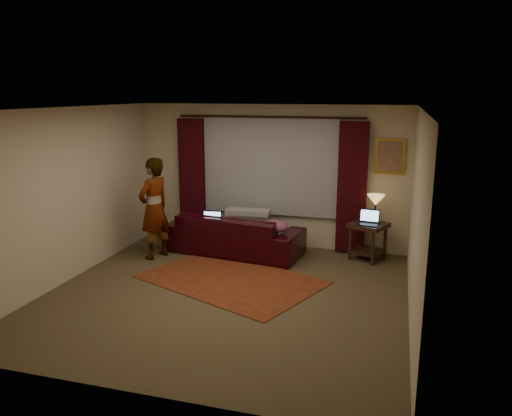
{
  "coord_description": "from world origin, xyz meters",
  "views": [
    {
      "loc": [
        2.24,
        -6.27,
        2.82
      ],
      "look_at": [
        0.1,
        1.2,
        1.0
      ],
      "focal_mm": 35.0,
      "sensor_mm": 36.0,
      "label": 1
    }
  ],
  "objects_px": {
    "sofa": "(234,226)",
    "laptop_sofa": "(210,220)",
    "laptop_table": "(368,218)",
    "person": "(154,208)",
    "tiffany_lamp": "(375,209)",
    "end_table": "(368,241)"
  },
  "relations": [
    {
      "from": "laptop_sofa",
      "to": "person",
      "type": "bearing_deg",
      "value": -155.86
    },
    {
      "from": "sofa",
      "to": "person",
      "type": "bearing_deg",
      "value": 33.99
    },
    {
      "from": "laptop_table",
      "to": "laptop_sofa",
      "type": "bearing_deg",
      "value": -166.48
    },
    {
      "from": "laptop_table",
      "to": "person",
      "type": "height_order",
      "value": "person"
    },
    {
      "from": "end_table",
      "to": "tiffany_lamp",
      "type": "relative_size",
      "value": 1.35
    },
    {
      "from": "sofa",
      "to": "end_table",
      "type": "bearing_deg",
      "value": -165.5
    },
    {
      "from": "sofa",
      "to": "laptop_table",
      "type": "xyz_separation_m",
      "value": [
        2.31,
        0.17,
        0.28
      ]
    },
    {
      "from": "laptop_table",
      "to": "person",
      "type": "distance_m",
      "value": 3.62
    },
    {
      "from": "end_table",
      "to": "laptop_table",
      "type": "bearing_deg",
      "value": -92.92
    },
    {
      "from": "sofa",
      "to": "laptop_sofa",
      "type": "height_order",
      "value": "sofa"
    },
    {
      "from": "laptop_table",
      "to": "person",
      "type": "relative_size",
      "value": 0.21
    },
    {
      "from": "sofa",
      "to": "end_table",
      "type": "distance_m",
      "value": 2.34
    },
    {
      "from": "tiffany_lamp",
      "to": "end_table",
      "type": "bearing_deg",
      "value": -137.36
    },
    {
      "from": "person",
      "to": "laptop_sofa",
      "type": "bearing_deg",
      "value": 137.47
    },
    {
      "from": "tiffany_lamp",
      "to": "laptop_table",
      "type": "distance_m",
      "value": 0.25
    },
    {
      "from": "laptop_sofa",
      "to": "sofa",
      "type": "bearing_deg",
      "value": 13.79
    },
    {
      "from": "person",
      "to": "sofa",
      "type": "bearing_deg",
      "value": 134.39
    },
    {
      "from": "laptop_sofa",
      "to": "tiffany_lamp",
      "type": "distance_m",
      "value": 2.86
    },
    {
      "from": "sofa",
      "to": "laptop_table",
      "type": "distance_m",
      "value": 2.34
    },
    {
      "from": "sofa",
      "to": "end_table",
      "type": "xyz_separation_m",
      "value": [
        2.32,
        0.29,
        -0.17
      ]
    },
    {
      "from": "end_table",
      "to": "person",
      "type": "bearing_deg",
      "value": -165.71
    },
    {
      "from": "laptop_sofa",
      "to": "laptop_table",
      "type": "bearing_deg",
      "value": 0.97
    }
  ]
}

